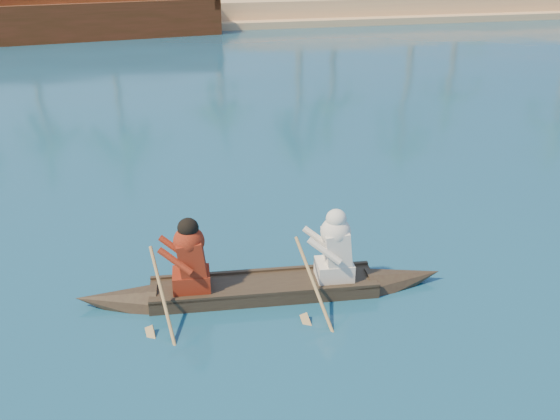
{
  "coord_description": "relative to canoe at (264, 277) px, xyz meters",
  "views": [
    {
      "loc": [
        -8.1,
        -11.78,
        4.96
      ],
      "look_at": [
        -5.95,
        -2.42,
        0.61
      ],
      "focal_mm": 40.0,
      "sensor_mm": 36.0,
      "label": 1
    }
  ],
  "objects": [
    {
      "name": "ground",
      "position": [
        6.55,
        4.0,
        -0.29
      ],
      "size": [
        160.0,
        160.0,
        0.0
      ],
      "primitive_type": "plane",
      "color": "navy",
      "rests_on": "ground"
    },
    {
      "name": "canoe",
      "position": [
        0.0,
        0.0,
        0.0
      ],
      "size": [
        5.47,
        1.17,
        1.5
      ],
      "rotation": [
        0.0,
        0.0,
        -0.08
      ],
      "color": "#372C1E",
      "rests_on": "ground"
    },
    {
      "name": "barge_mid",
      "position": [
        -3.53,
        26.0,
        0.43
      ],
      "size": [
        12.83,
        5.75,
        2.07
      ],
      "rotation": [
        0.0,
        0.0,
        0.13
      ],
      "color": "maroon",
      "rests_on": "ground"
    }
  ]
}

